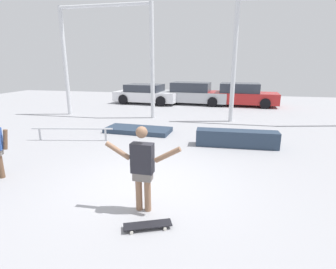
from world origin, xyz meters
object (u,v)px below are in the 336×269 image
(manual_pad, at_px, (138,130))
(parked_car_red, at_px, (241,95))
(grind_rail, at_px, (72,130))
(parked_car_silver, at_px, (193,94))
(skateboard, at_px, (148,225))
(skateboarder, at_px, (143,165))
(parked_car_white, at_px, (146,94))
(grind_box, at_px, (237,138))

(manual_pad, relative_size, parked_car_red, 0.58)
(parked_car_red, bearing_deg, grind_rail, -120.41)
(manual_pad, xyz_separation_m, parked_car_silver, (1.15, 7.84, 0.59))
(parked_car_silver, bearing_deg, skateboard, -81.07)
(parked_car_silver, bearing_deg, skateboarder, -81.91)
(skateboarder, distance_m, grind_rail, 5.37)
(skateboard, distance_m, parked_car_silver, 13.78)
(skateboard, height_order, parked_car_red, parked_car_red)
(parked_car_white, bearing_deg, parked_car_silver, 12.75)
(parked_car_silver, distance_m, parked_car_red, 3.11)
(parked_car_white, distance_m, parked_car_silver, 3.09)
(skateboard, distance_m, parked_car_red, 13.86)
(skateboarder, xyz_separation_m, grind_rail, (-3.77, 3.79, -0.51))
(grind_box, relative_size, manual_pad, 1.02)
(skateboarder, bearing_deg, grind_rail, 136.59)
(parked_car_white, relative_size, parked_car_silver, 0.96)
(parked_car_white, height_order, parked_car_silver, parked_car_silver)
(grind_box, distance_m, parked_car_white, 10.21)
(manual_pad, relative_size, parked_car_silver, 0.55)
(parked_car_silver, bearing_deg, parked_car_white, -168.22)
(skateboard, distance_m, grind_rail, 5.89)
(manual_pad, distance_m, parked_car_white, 7.72)
(grind_rail, bearing_deg, skateboard, -47.13)
(skateboarder, distance_m, skateboard, 1.00)
(skateboard, bearing_deg, grind_rail, 110.15)
(grind_box, bearing_deg, manual_pad, 163.99)
(parked_car_white, xyz_separation_m, parked_car_red, (6.17, 0.33, 0.05))
(grind_box, bearing_deg, skateboard, -107.84)
(skateboard, relative_size, parked_car_silver, 0.18)
(skateboard, height_order, manual_pad, manual_pad)
(manual_pad, xyz_separation_m, grind_rail, (-1.86, -1.58, 0.28))
(parked_car_red, bearing_deg, skateboard, -96.04)
(grind_rail, relative_size, parked_car_silver, 0.61)
(skateboarder, xyz_separation_m, manual_pad, (-1.91, 5.37, -0.79))
(skateboard, distance_m, grind_box, 5.08)
(skateboarder, height_order, grind_rail, skateboarder)
(grind_rail, bearing_deg, parked_car_white, 90.34)
(grind_rail, bearing_deg, parked_car_red, 56.86)
(skateboard, height_order, grind_box, grind_box)
(parked_car_red, bearing_deg, parked_car_white, -174.22)
(manual_pad, distance_m, grind_rail, 2.46)
(grind_box, height_order, parked_car_white, parked_car_white)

